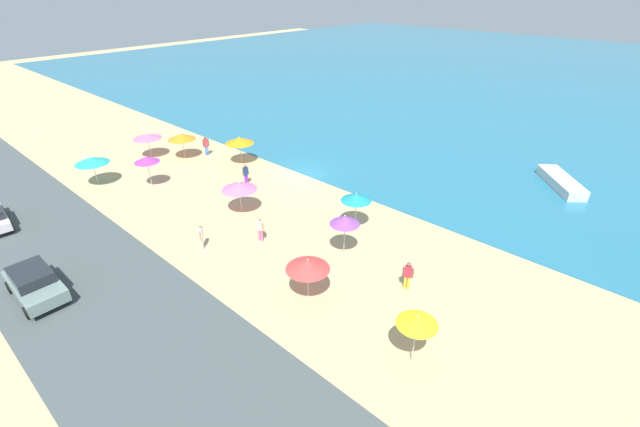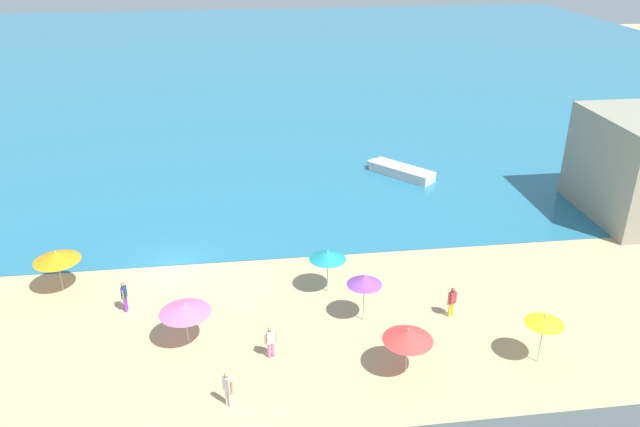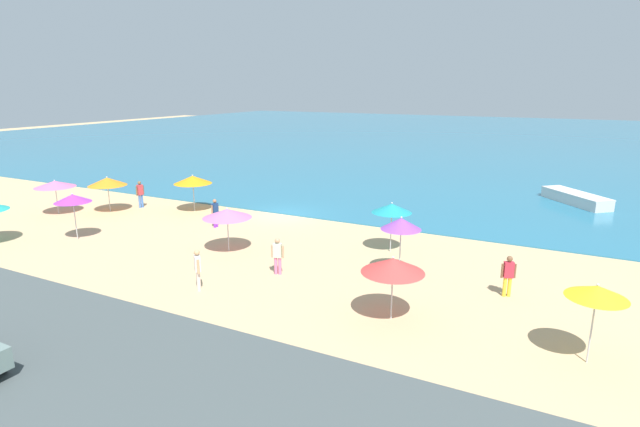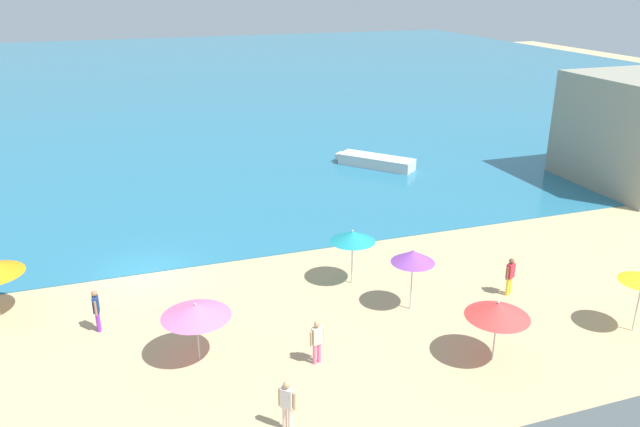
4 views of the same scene
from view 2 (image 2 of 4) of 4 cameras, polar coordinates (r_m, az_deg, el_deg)
The scene contains 13 objects.
ground_plane at distance 36.82m, azimuth -13.25°, elevation -4.67°, with size 160.00×160.00×0.00m, color tan.
sea at distance 88.75m, azimuth -10.37°, elevation 13.34°, with size 150.00×110.00×0.05m, color teal.
beach_umbrella_0 at distance 29.17m, azimuth 19.87°, elevation -9.15°, with size 1.71×1.71×2.50m.
beach_umbrella_2 at distance 35.39m, azimuth -22.98°, elevation -3.63°, with size 2.41×2.41×2.39m.
beach_umbrella_4 at distance 32.44m, azimuth 0.70°, elevation -3.84°, with size 1.95×1.95×2.49m.
beach_umbrella_5 at distance 29.43m, azimuth -12.26°, elevation -8.48°, with size 2.38×2.38×2.21m.
beach_umbrella_8 at distance 30.20m, azimuth 4.09°, elevation -6.09°, with size 1.72×1.72×2.61m.
beach_umbrella_9 at distance 27.27m, azimuth 8.05°, elevation -10.95°, with size 2.19×2.19×2.32m.
bather_0 at distance 31.82m, azimuth 11.98°, elevation -7.77°, with size 0.53×0.35×1.64m.
bather_1 at distance 28.61m, azimuth -4.55°, elevation -11.48°, with size 0.55×0.30×1.63m.
bather_2 at distance 26.34m, azimuth -8.44°, elevation -15.44°, with size 0.44×0.42×1.68m.
bather_4 at distance 33.02m, azimuth -17.46°, elevation -7.12°, with size 0.24×0.57×1.66m.
skiff_nearshore at distance 48.37m, azimuth 7.41°, elevation 3.86°, with size 4.60×5.03×0.75m.
Camera 2 is at (4.32, -31.79, 18.07)m, focal length 35.00 mm.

